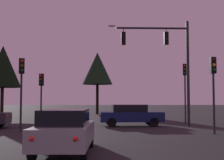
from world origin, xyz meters
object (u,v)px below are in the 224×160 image
traffic_signal_mast_arm (166,54)px  traffic_light_corner_right (21,80)px  traffic_light_far_side (213,79)px  traffic_light_corner_left (185,81)px  car_nearside_lane (65,130)px  traffic_light_median (41,88)px  tree_behind_sign (3,67)px  car_crossing_right (131,115)px  tree_left_far (97,69)px

traffic_signal_mast_arm → traffic_light_corner_right: size_ratio=1.73×
traffic_light_far_side → traffic_light_corner_left: bearing=87.8°
car_nearside_lane → traffic_signal_mast_arm: bearing=62.1°
traffic_light_corner_right → car_nearside_lane: size_ratio=0.99×
traffic_light_median → tree_behind_sign: 11.49m
car_nearside_lane → traffic_light_median: bearing=106.1°
traffic_light_corner_left → traffic_light_far_side: bearing=-92.2°
traffic_light_corner_left → traffic_light_corner_right: 12.74m
traffic_signal_mast_arm → traffic_light_far_side: (1.70, -4.52, -2.07)m
traffic_light_corner_left → traffic_light_median: size_ratio=1.23×
traffic_signal_mast_arm → traffic_light_corner_right: traffic_signal_mast_arm is taller
car_crossing_right → tree_left_far: bearing=99.5°
traffic_light_corner_left → traffic_light_median: bearing=-174.2°
traffic_light_far_side → traffic_signal_mast_arm: bearing=110.7°
traffic_light_corner_left → traffic_light_far_side: size_ratio=1.12×
car_crossing_right → tree_left_far: size_ratio=0.57×
traffic_light_median → tree_left_far: bearing=78.3°
car_crossing_right → traffic_light_corner_right: bearing=-147.2°
traffic_signal_mast_arm → tree_behind_sign: (-15.16, 11.18, 0.30)m
traffic_signal_mast_arm → traffic_light_median: bearing=168.7°
traffic_light_corner_left → tree_left_far: bearing=114.9°
traffic_signal_mast_arm → tree_behind_sign: tree_behind_sign is taller
tree_behind_sign → tree_left_far: (9.68, 7.82, 0.61)m
car_crossing_right → tree_left_far: tree_left_far is taller
traffic_light_corner_right → traffic_signal_mast_arm: bearing=20.8°
traffic_light_median → tree_left_far: tree_left_far is taller
traffic_light_corner_left → car_crossing_right: size_ratio=1.01×
traffic_light_corner_left → tree_behind_sign: (-17.15, 8.26, 2.04)m
traffic_signal_mast_arm → traffic_light_far_side: bearing=-69.3°
traffic_light_far_side → tree_left_far: (-7.19, 23.52, 2.98)m
traffic_signal_mast_arm → car_nearside_lane: 12.54m
traffic_light_far_side → car_nearside_lane: 9.59m
traffic_light_corner_right → traffic_light_median: (0.00, 5.24, -0.30)m
car_crossing_right → traffic_signal_mast_arm: bearing=-18.5°
traffic_light_corner_right → traffic_light_median: bearing=90.0°
traffic_light_corner_left → car_crossing_right: bearing=-154.7°
traffic_light_far_side → tree_left_far: tree_left_far is taller
traffic_light_far_side → tree_left_far: bearing=107.0°
traffic_light_corner_left → traffic_light_median: traffic_light_corner_left is taller
traffic_light_corner_right → tree_left_far: bearing=81.0°
traffic_light_median → tree_behind_sign: tree_behind_sign is taller
traffic_light_far_side → tree_behind_sign: bearing=137.1°
traffic_signal_mast_arm → traffic_light_median: traffic_signal_mast_arm is taller
car_nearside_lane → tree_behind_sign: bearing=114.0°
traffic_light_median → traffic_light_corner_right: bearing=-90.0°
traffic_light_median → traffic_light_corner_left: bearing=5.8°
traffic_signal_mast_arm → traffic_light_far_side: 5.25m
traffic_light_corner_left → traffic_light_far_side: traffic_light_corner_left is taller
car_nearside_lane → car_crossing_right: (3.08, 11.24, 0.00)m
tree_behind_sign → traffic_signal_mast_arm: bearing=-36.4°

